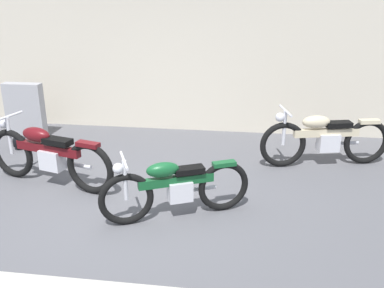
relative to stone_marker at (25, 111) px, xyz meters
The scene contains 7 objects.
ground_plane 3.61m from the stone_marker, 43.73° to the right, with size 40.00×40.00×0.00m, color #56565B.
building_wall 2.90m from the stone_marker, 20.65° to the left, with size 18.00×0.30×2.84m, color beige.
stone_marker is the anchor object (origin of this frame).
helmet 0.77m from the stone_marker, 75.25° to the right, with size 0.25×0.25×0.25m, color black.
motorcycle_cream 5.46m from the stone_marker, ahead, with size 2.10×0.74×0.96m.
motorcycle_maroon 2.35m from the stone_marker, 54.91° to the right, with size 2.12×0.81×0.97m.
motorcycle_green 4.23m from the stone_marker, 38.07° to the right, with size 1.80×0.94×0.87m.
Camera 1 is at (1.60, -4.87, 2.80)m, focal length 40.29 mm.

